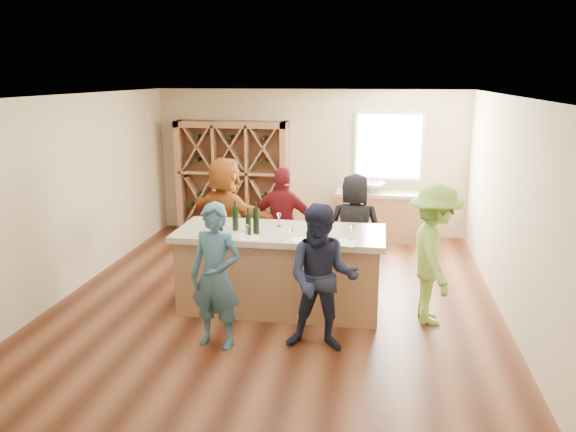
# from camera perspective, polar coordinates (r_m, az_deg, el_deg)

# --- Properties ---
(floor) EXTENTS (6.00, 7.00, 0.10)m
(floor) POSITION_cam_1_polar(r_m,az_deg,el_deg) (8.03, -0.94, -8.66)
(floor) COLOR #562D1B
(floor) RESTS_ON ground
(ceiling) EXTENTS (6.00, 7.00, 0.10)m
(ceiling) POSITION_cam_1_polar(r_m,az_deg,el_deg) (7.40, -1.04, 12.52)
(ceiling) COLOR white
(ceiling) RESTS_ON ground
(wall_back) EXTENTS (6.00, 0.10, 2.80)m
(wall_back) POSITION_cam_1_polar(r_m,az_deg,el_deg) (11.04, 2.27, 5.49)
(wall_back) COLOR #CABA92
(wall_back) RESTS_ON ground
(wall_front) EXTENTS (6.00, 0.10, 2.80)m
(wall_front) POSITION_cam_1_polar(r_m,az_deg,el_deg) (4.29, -9.45, -8.84)
(wall_front) COLOR #CABA92
(wall_front) RESTS_ON ground
(wall_left) EXTENTS (0.10, 7.00, 2.80)m
(wall_left) POSITION_cam_1_polar(r_m,az_deg,el_deg) (8.65, -21.32, 2.10)
(wall_left) COLOR #CABA92
(wall_left) RESTS_ON ground
(wall_right) EXTENTS (0.10, 7.00, 2.80)m
(wall_right) POSITION_cam_1_polar(r_m,az_deg,el_deg) (7.67, 22.06, 0.59)
(wall_right) COLOR #CABA92
(wall_right) RESTS_ON ground
(window_frame) EXTENTS (1.30, 0.06, 1.30)m
(window_frame) POSITION_cam_1_polar(r_m,az_deg,el_deg) (10.83, 10.19, 6.98)
(window_frame) COLOR white
(window_frame) RESTS_ON wall_back
(window_pane) EXTENTS (1.18, 0.01, 1.18)m
(window_pane) POSITION_cam_1_polar(r_m,az_deg,el_deg) (10.80, 10.19, 6.96)
(window_pane) COLOR white
(window_pane) RESTS_ON wall_back
(wine_rack) EXTENTS (2.20, 0.45, 2.20)m
(wine_rack) POSITION_cam_1_polar(r_m,az_deg,el_deg) (11.09, -5.66, 3.90)
(wine_rack) COLOR #946746
(wine_rack) RESTS_ON floor
(back_counter_base) EXTENTS (1.60, 0.58, 0.86)m
(back_counter_base) POSITION_cam_1_polar(r_m,az_deg,el_deg) (10.81, 9.38, -0.13)
(back_counter_base) COLOR #946746
(back_counter_base) RESTS_ON floor
(back_counter_top) EXTENTS (1.70, 0.62, 0.06)m
(back_counter_top) POSITION_cam_1_polar(r_m,az_deg,el_deg) (10.71, 9.47, 2.26)
(back_counter_top) COLOR #B4A892
(back_counter_top) RESTS_ON back_counter_base
(sink) EXTENTS (0.54, 0.54, 0.19)m
(sink) POSITION_cam_1_polar(r_m,az_deg,el_deg) (10.68, 8.43, 2.94)
(sink) COLOR silver
(sink) RESTS_ON back_counter_top
(faucet) EXTENTS (0.02, 0.02, 0.30)m
(faucet) POSITION_cam_1_polar(r_m,az_deg,el_deg) (10.85, 8.45, 3.42)
(faucet) COLOR silver
(faucet) RESTS_ON back_counter_top
(tasting_counter_base) EXTENTS (2.60, 1.00, 1.00)m
(tasting_counter_base) POSITION_cam_1_polar(r_m,az_deg,el_deg) (7.53, -0.78, -5.74)
(tasting_counter_base) COLOR #946746
(tasting_counter_base) RESTS_ON floor
(tasting_counter_top) EXTENTS (2.72, 1.12, 0.08)m
(tasting_counter_top) POSITION_cam_1_polar(r_m,az_deg,el_deg) (7.36, -0.79, -1.78)
(tasting_counter_top) COLOR #B4A892
(tasting_counter_top) RESTS_ON tasting_counter_base
(wine_bottle_a) EXTENTS (0.10, 0.10, 0.30)m
(wine_bottle_a) POSITION_cam_1_polar(r_m,az_deg,el_deg) (7.41, -7.68, -0.26)
(wine_bottle_a) COLOR black
(wine_bottle_a) RESTS_ON tasting_counter_top
(wine_bottle_b) EXTENTS (0.08, 0.08, 0.32)m
(wine_bottle_b) POSITION_cam_1_polar(r_m,az_deg,el_deg) (7.25, -6.95, -0.53)
(wine_bottle_b) COLOR black
(wine_bottle_b) RESTS_ON tasting_counter_top
(wine_bottle_c) EXTENTS (0.10, 0.10, 0.32)m
(wine_bottle_c) POSITION_cam_1_polar(r_m,az_deg,el_deg) (7.36, -5.37, -0.24)
(wine_bottle_c) COLOR black
(wine_bottle_c) RESTS_ON tasting_counter_top
(wine_bottle_d) EXTENTS (0.09, 0.09, 0.27)m
(wine_bottle_d) POSITION_cam_1_polar(r_m,az_deg,el_deg) (7.13, -4.05, -0.88)
(wine_bottle_d) COLOR black
(wine_bottle_d) RESTS_ON tasting_counter_top
(wine_bottle_e) EXTENTS (0.10, 0.10, 0.33)m
(wine_bottle_e) POSITION_cam_1_polar(r_m,az_deg,el_deg) (7.17, -3.25, -0.53)
(wine_bottle_e) COLOR black
(wine_bottle_e) RESTS_ON tasting_counter_top
(wine_glass_a) EXTENTS (0.07, 0.07, 0.16)m
(wine_glass_a) POSITION_cam_1_polar(r_m,az_deg,el_deg) (6.99, -4.17, -1.68)
(wine_glass_a) COLOR white
(wine_glass_a) RESTS_ON tasting_counter_top
(wine_glass_b) EXTENTS (0.07, 0.07, 0.16)m
(wine_glass_b) POSITION_cam_1_polar(r_m,az_deg,el_deg) (6.84, 0.32, -1.98)
(wine_glass_b) COLOR white
(wine_glass_b) RESTS_ON tasting_counter_top
(wine_glass_c) EXTENTS (0.08, 0.08, 0.17)m
(wine_glass_c) POSITION_cam_1_polar(r_m,az_deg,el_deg) (6.78, 3.99, -2.10)
(wine_glass_c) COLOR white
(wine_glass_c) RESTS_ON tasting_counter_top
(wine_glass_d) EXTENTS (0.09, 0.09, 0.19)m
(wine_glass_d) POSITION_cam_1_polar(r_m,az_deg,el_deg) (7.14, 2.64, -1.18)
(wine_glass_d) COLOR white
(wine_glass_d) RESTS_ON tasting_counter_top
(wine_glass_e) EXTENTS (0.08, 0.08, 0.20)m
(wine_glass_e) POSITION_cam_1_polar(r_m,az_deg,el_deg) (6.96, 6.49, -1.63)
(wine_glass_e) COLOR white
(wine_glass_e) RESTS_ON tasting_counter_top
(tasting_menu_a) EXTENTS (0.34, 0.38, 0.00)m
(tasting_menu_a) POSITION_cam_1_polar(r_m,az_deg,el_deg) (7.08, -4.06, -2.12)
(tasting_menu_a) COLOR white
(tasting_menu_a) RESTS_ON tasting_counter_top
(tasting_menu_b) EXTENTS (0.27, 0.33, 0.00)m
(tasting_menu_b) POSITION_cam_1_polar(r_m,az_deg,el_deg) (6.92, 0.92, -2.47)
(tasting_menu_b) COLOR white
(tasting_menu_b) RESTS_ON tasting_counter_top
(tasting_menu_c) EXTENTS (0.31, 0.37, 0.00)m
(tasting_menu_c) POSITION_cam_1_polar(r_m,az_deg,el_deg) (6.85, 6.02, -2.72)
(tasting_menu_c) COLOR white
(tasting_menu_c) RESTS_ON tasting_counter_top
(person_near_left) EXTENTS (0.69, 0.55, 1.69)m
(person_near_left) POSITION_cam_1_polar(r_m,az_deg,el_deg) (6.44, -7.35, -6.07)
(person_near_left) COLOR #335972
(person_near_left) RESTS_ON floor
(person_near_right) EXTENTS (0.83, 0.46, 1.70)m
(person_near_right) POSITION_cam_1_polar(r_m,az_deg,el_deg) (6.32, 3.48, -6.35)
(person_near_right) COLOR #191E38
(person_near_right) RESTS_ON floor
(person_server) EXTENTS (0.63, 1.19, 1.78)m
(person_server) POSITION_cam_1_polar(r_m,az_deg,el_deg) (7.23, 14.61, -3.81)
(person_server) COLOR #8CC64C
(person_server) RESTS_ON floor
(person_far_mid) EXTENTS (1.06, 0.61, 1.74)m
(person_far_mid) POSITION_cam_1_polar(r_m,az_deg,el_deg) (8.42, -0.49, -0.91)
(person_far_mid) COLOR #590F14
(person_far_mid) RESTS_ON floor
(person_far_right) EXTENTS (0.83, 0.55, 1.67)m
(person_far_right) POSITION_cam_1_polar(r_m,az_deg,el_deg) (8.37, 6.76, -1.36)
(person_far_right) COLOR black
(person_far_right) RESTS_ON floor
(person_far_left) EXTENTS (1.80, 1.41, 1.86)m
(person_far_left) POSITION_cam_1_polar(r_m,az_deg,el_deg) (8.75, -6.32, -0.04)
(person_far_left) COLOR #994C19
(person_far_left) RESTS_ON floor
(wine_glass_f) EXTENTS (0.07, 0.07, 0.18)m
(wine_glass_f) POSITION_cam_1_polar(r_m,az_deg,el_deg) (7.53, -0.91, -0.40)
(wine_glass_f) COLOR white
(wine_glass_f) RESTS_ON tasting_counter_top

